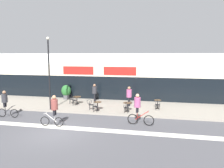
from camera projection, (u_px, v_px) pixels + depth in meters
name	position (u px, v px, depth m)	size (l,w,h in m)	color
ground_plane	(56.00, 133.00, 13.31)	(120.00, 120.00, 0.00)	#4C4C51
sidewalk_slab	(91.00, 106.00, 20.34)	(40.00, 5.50, 0.12)	gray
storefront_facade	(103.00, 75.00, 24.59)	(40.00, 4.06, 4.90)	silver
bike_lane_stripe	(63.00, 127.00, 14.37)	(36.00, 0.70, 0.01)	silver
bistro_table_0	(77.00, 99.00, 20.70)	(0.79, 0.79, 0.70)	black
bistro_table_1	(98.00, 104.00, 18.36)	(0.70, 0.70, 0.71)	black
bistro_table_2	(127.00, 105.00, 18.06)	(0.70, 0.70, 0.71)	black
bistro_table_3	(158.00, 102.00, 19.01)	(0.61, 0.61, 0.74)	black
cafe_chair_0_near	(74.00, 100.00, 20.09)	(0.41, 0.58, 0.90)	black
cafe_chair_0_side	(71.00, 98.00, 20.82)	(0.58, 0.41, 0.90)	black
cafe_chair_1_near	(95.00, 106.00, 17.75)	(0.44, 0.59, 0.90)	black
cafe_chair_1_side	(90.00, 104.00, 18.48)	(0.60, 0.45, 0.90)	black
cafe_chair_2_near	(126.00, 107.00, 17.46)	(0.45, 0.60, 0.90)	black
cafe_chair_3_near	(158.00, 104.00, 18.41)	(0.41, 0.58, 0.90)	black
planter_pot	(66.00, 91.00, 22.95)	(0.99, 0.99, 1.49)	#4C4C51
lamp_post	(49.00, 69.00, 18.18)	(0.26, 0.26, 6.10)	black
cyclist_0	(138.00, 107.00, 14.80)	(1.82, 0.54, 2.15)	black
cyclist_1	(5.00, 102.00, 16.59)	(1.71, 0.49, 2.06)	black
cyclist_2	(54.00, 108.00, 14.43)	(1.65, 0.48, 2.11)	black
pedestrian_near_end	(94.00, 91.00, 21.86)	(0.55, 0.55, 1.74)	black
pedestrian_far_end	(129.00, 94.00, 19.76)	(0.52, 0.52, 1.80)	black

